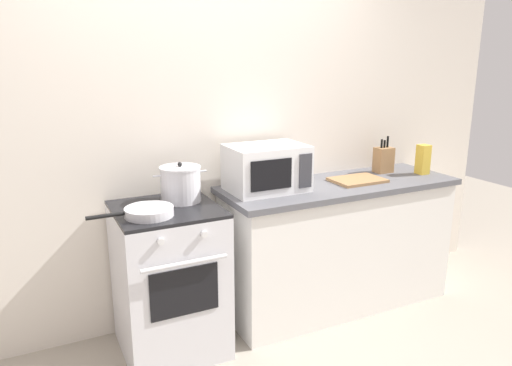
{
  "coord_description": "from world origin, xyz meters",
  "views": [
    {
      "loc": [
        -1.06,
        -2.04,
        1.77
      ],
      "look_at": [
        0.24,
        0.6,
        1.0
      ],
      "focal_mm": 33.88,
      "sensor_mm": 36.0,
      "label": 1
    }
  ],
  "objects": [
    {
      "name": "cutting_board",
      "position": [
        1.03,
        0.6,
        0.93
      ],
      "size": [
        0.36,
        0.26,
        0.02
      ],
      "primitive_type": "cube",
      "color": "#997047",
      "rests_on": "countertop_right"
    },
    {
      "name": "pasta_box",
      "position": [
        1.61,
        0.57,
        1.03
      ],
      "size": [
        0.08,
        0.08,
        0.22
      ],
      "primitive_type": "cube",
      "color": "gold",
      "rests_on": "countertop_right"
    },
    {
      "name": "microwave",
      "position": [
        0.35,
        0.68,
        1.07
      ],
      "size": [
        0.5,
        0.37,
        0.3
      ],
      "color": "white",
      "rests_on": "countertop_right"
    },
    {
      "name": "stock_pot",
      "position": [
        -0.23,
        0.68,
        1.03
      ],
      "size": [
        0.33,
        0.25,
        0.24
      ],
      "color": "silver",
      "rests_on": "stove"
    },
    {
      "name": "back_wall",
      "position": [
        0.3,
        0.97,
        1.25
      ],
      "size": [
        4.4,
        0.1,
        2.5
      ],
      "primitive_type": "cube",
      "color": "silver",
      "rests_on": "ground_plane"
    },
    {
      "name": "frying_pan",
      "position": [
        -0.48,
        0.49,
        0.95
      ],
      "size": [
        0.47,
        0.27,
        0.05
      ],
      "color": "silver",
      "rests_on": "stove"
    },
    {
      "name": "knife_block",
      "position": [
        1.38,
        0.74,
        1.02
      ],
      "size": [
        0.13,
        0.1,
        0.27
      ],
      "color": "#997047",
      "rests_on": "countertop_right"
    },
    {
      "name": "stove",
      "position": [
        -0.35,
        0.6,
        0.46
      ],
      "size": [
        0.6,
        0.64,
        0.92
      ],
      "color": "silver",
      "rests_on": "ground_plane"
    },
    {
      "name": "lower_cabinet_right",
      "position": [
        0.9,
        0.62,
        0.44
      ],
      "size": [
        1.64,
        0.56,
        0.88
      ],
      "primitive_type": "cube",
      "color": "white",
      "rests_on": "ground_plane"
    },
    {
      "name": "countertop_right",
      "position": [
        0.9,
        0.62,
        0.9
      ],
      "size": [
        1.7,
        0.6,
        0.04
      ],
      "primitive_type": "cube",
      "color": "#59595E",
      "rests_on": "lower_cabinet_right"
    }
  ]
}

